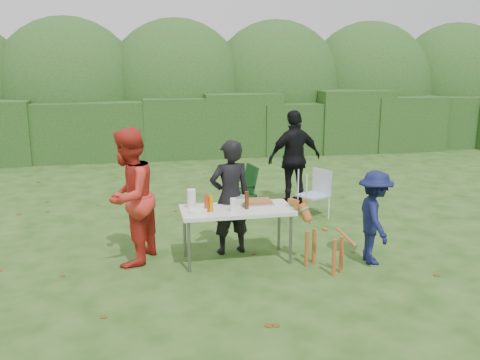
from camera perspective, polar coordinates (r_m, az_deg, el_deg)
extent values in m
plane|color=#1E4211|center=(7.14, -0.12, -8.75)|extent=(80.00, 80.00, 0.00)
cube|color=#23471C|center=(14.66, -6.48, 5.95)|extent=(22.00, 1.40, 1.70)
ellipsoid|color=#3D6628|center=(16.18, -7.09, 9.27)|extent=(20.00, 2.60, 3.20)
cube|color=silver|center=(6.84, -0.38, -3.39)|extent=(1.50, 0.70, 0.05)
cylinder|color=slate|center=(6.60, -5.74, -7.47)|extent=(0.04, 0.04, 0.69)
cylinder|color=slate|center=(6.86, 5.71, -6.66)|extent=(0.04, 0.04, 0.69)
cylinder|color=slate|center=(7.12, -6.22, -5.91)|extent=(0.04, 0.04, 0.69)
cylinder|color=slate|center=(7.36, 4.41, -5.23)|extent=(0.04, 0.04, 0.69)
imported|color=black|center=(7.09, -1.12, -1.96)|extent=(0.65, 0.49, 1.63)
imported|color=red|center=(6.86, -12.35, -1.89)|extent=(1.00, 1.10, 1.83)
imported|color=black|center=(9.53, 6.14, 2.42)|extent=(1.12, 0.62, 1.80)
imported|color=#10153F|center=(7.02, 14.86, -4.08)|extent=(0.60, 0.89, 1.27)
cube|color=#B7B7BA|center=(7.04, 1.83, -2.60)|extent=(0.45, 0.30, 0.02)
cube|color=#A06130|center=(7.04, 1.83, -2.38)|extent=(0.40, 0.26, 0.04)
cylinder|color=#D08500|center=(6.67, -3.28, -2.72)|extent=(0.06, 0.06, 0.20)
cylinder|color=#AF3817|center=(6.65, -3.78, -2.68)|extent=(0.06, 0.06, 0.22)
cylinder|color=#47230F|center=(6.77, 0.76, -2.28)|extent=(0.06, 0.06, 0.24)
cylinder|color=white|center=(6.82, -5.49, -2.13)|extent=(0.12, 0.12, 0.26)
cylinder|color=white|center=(6.65, -0.77, -2.84)|extent=(0.08, 0.08, 0.18)
cylinder|color=silver|center=(7.03, -0.07, -2.30)|extent=(0.26, 0.26, 0.10)
cylinder|color=white|center=(6.62, -4.75, -3.54)|extent=(0.24, 0.24, 0.05)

